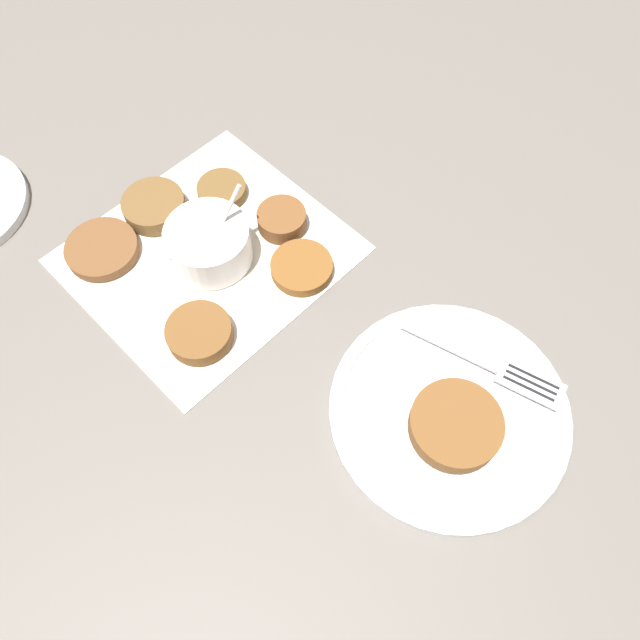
# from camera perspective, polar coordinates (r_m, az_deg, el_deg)

# --- Properties ---
(ground_plane) EXTENTS (4.00, 4.00, 0.00)m
(ground_plane) POSITION_cam_1_polar(r_m,az_deg,el_deg) (0.71, -11.06, 4.83)
(ground_plane) COLOR #605B56
(napkin) EXTENTS (0.31, 0.30, 0.00)m
(napkin) POSITION_cam_1_polar(r_m,az_deg,el_deg) (0.72, -10.18, 5.96)
(napkin) COLOR silver
(napkin) RESTS_ON ground_plane
(sauce_bowl) EXTENTS (0.10, 0.09, 0.09)m
(sauce_bowl) POSITION_cam_1_polar(r_m,az_deg,el_deg) (0.70, -10.34, 7.01)
(sauce_bowl) COLOR silver
(sauce_bowl) RESTS_ON napkin
(fritter_0) EXTENTS (0.06, 0.06, 0.02)m
(fritter_0) POSITION_cam_1_polar(r_m,az_deg,el_deg) (0.72, -3.53, 9.18)
(fritter_0) COLOR brown
(fritter_0) RESTS_ON napkin
(fritter_1) EXTENTS (0.07, 0.07, 0.02)m
(fritter_1) POSITION_cam_1_polar(r_m,az_deg,el_deg) (0.76, -14.63, 10.19)
(fritter_1) COLOR brown
(fritter_1) RESTS_ON napkin
(fritter_2) EXTENTS (0.06, 0.06, 0.01)m
(fritter_2) POSITION_cam_1_polar(r_m,az_deg,el_deg) (0.76, -8.98, 11.66)
(fritter_2) COLOR brown
(fritter_2) RESTS_ON napkin
(fritter_3) EXTENTS (0.07, 0.07, 0.02)m
(fritter_3) POSITION_cam_1_polar(r_m,az_deg,el_deg) (0.66, -10.98, -1.17)
(fritter_3) COLOR brown
(fritter_3) RESTS_ON napkin
(fritter_4) EXTENTS (0.08, 0.08, 0.01)m
(fritter_4) POSITION_cam_1_polar(r_m,az_deg,el_deg) (0.74, -19.31, 6.13)
(fritter_4) COLOR brown
(fritter_4) RESTS_ON napkin
(fritter_5) EXTENTS (0.07, 0.07, 0.01)m
(fritter_5) POSITION_cam_1_polar(r_m,az_deg,el_deg) (0.69, -1.69, 4.84)
(fritter_5) COLOR brown
(fritter_5) RESTS_ON napkin
(serving_plate) EXTENTS (0.24, 0.24, 0.02)m
(serving_plate) POSITION_cam_1_polar(r_m,az_deg,el_deg) (0.63, 11.75, -8.11)
(serving_plate) COLOR silver
(serving_plate) RESTS_ON ground_plane
(fritter_on_plate) EXTENTS (0.09, 0.09, 0.02)m
(fritter_on_plate) POSITION_cam_1_polar(r_m,az_deg,el_deg) (0.60, 12.29, -9.36)
(fritter_on_plate) COLOR brown
(fritter_on_plate) RESTS_ON serving_plate
(fork) EXTENTS (0.09, 0.17, 0.00)m
(fork) POSITION_cam_1_polar(r_m,az_deg,el_deg) (0.64, 15.97, -4.23)
(fork) COLOR silver
(fork) RESTS_ON serving_plate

